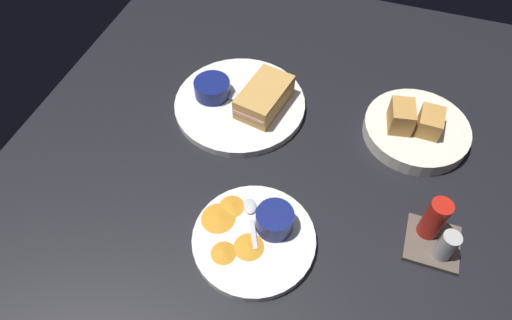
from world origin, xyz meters
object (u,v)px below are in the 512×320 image
Objects in this scene: sandwich_half_near at (264,97)px; spoon_by_dark_ramekin at (239,97)px; plate_chips_companion at (254,240)px; spoon_by_gravy_ramekin at (251,213)px; ramekin_light_gravy at (275,220)px; bread_basket_rear at (416,129)px; ramekin_dark_sauce at (212,88)px; plate_sandwich_main at (240,104)px; condiment_caddy at (436,233)px.

sandwich_half_near is 1.44× the size of spoon_by_dark_ramekin.
plate_chips_companion is 2.21× the size of spoon_by_gravy_ramekin.
ramekin_light_gravy is at bearing 21.40° from sandwich_half_near.
bread_basket_rear is at bearing 95.59° from sandwich_half_near.
spoon_by_dark_ramekin reaches higher than plate_chips_companion.
ramekin_light_gravy is (26.29, 21.93, 0.32)cm from ramekin_dark_sauce.
spoon_by_dark_ramekin is (-0.87, -0.40, 1.16)cm from plate_sandwich_main.
condiment_caddy reaches higher than bread_basket_rear.
bread_basket_rear is (-29.75, 20.43, -1.70)cm from ramekin_light_gravy.
plate_chips_companion is at bearing 14.72° from sandwich_half_near.
ramekin_dark_sauce is at bearing -145.61° from spoon_by_gravy_ramekin.
ramekin_dark_sauce reaches higher than plate_chips_companion.
ramekin_dark_sauce is at bearing -146.75° from plate_chips_companion.
spoon_by_dark_ramekin is 28.39cm from spoon_by_gravy_ramekin.
spoon_by_gravy_ramekin is at bearing -80.00° from condiment_caddy.
plate_sandwich_main is 1.33× the size of bread_basket_rear.
ramekin_light_gravy reaches higher than spoon_by_gravy_ramekin.
plate_chips_companion is 40.20cm from bread_basket_rear.
ramekin_light_gravy is at bearing -34.48° from bread_basket_rear.
bread_basket_rear reaches higher than ramekin_dark_sauce.
sandwich_half_near is 2.22× the size of ramekin_light_gravy.
sandwich_half_near is 31.11cm from bread_basket_rear.
condiment_caddy is (19.69, 41.72, 2.61)cm from plate_sandwich_main.
spoon_by_gravy_ramekin is at bearing -102.12° from ramekin_light_gravy.
bread_basket_rear is at bearing 95.80° from plate_sandwich_main.
ramekin_dark_sauce is 35.31cm from plate_chips_companion.
spoon_by_gravy_ramekin is 31.14cm from condiment_caddy.
ramekin_dark_sauce is (-0.22, -6.23, 2.68)cm from plate_sandwich_main.
spoon_by_gravy_ramekin is (-4.14, -1.98, 1.16)cm from plate_chips_companion.
plate_sandwich_main is 3.64× the size of ramekin_dark_sauce.
ramekin_light_gravy is (26.08, 15.70, 3.00)cm from plate_sandwich_main.
plate_chips_companion is at bearing 33.25° from ramekin_dark_sauce.
spoon_by_dark_ramekin and spoon_by_gravy_ramekin have the same top height.
condiment_caddy reaches higher than sandwich_half_near.
sandwich_half_near reaches higher than ramekin_dark_sauce.
ramekin_light_gravy reaches higher than spoon_by_dark_ramekin.
plate_chips_companion is (29.45, 19.30, -2.68)cm from ramekin_dark_sauce.
ramekin_dark_sauce is at bearing -83.60° from spoon_by_dark_ramekin.
condiment_caddy is at bearing 108.42° from plate_chips_companion.
condiment_caddy reaches higher than spoon_by_dark_ramekin.
ramekin_dark_sauce is 0.37× the size of bread_basket_rear.
spoon_by_dark_ramekin is at bearing 96.40° from ramekin_dark_sauce.
plate_sandwich_main is 2.92× the size of condiment_caddy.
condiment_caddy is (23.36, 5.59, 1.30)cm from bread_basket_rear.
ramekin_light_gravy is 0.68× the size of spoon_by_gravy_ramekin.
ramekin_dark_sauce is 30.70cm from spoon_by_gravy_ramekin.
condiment_caddy is at bearing 60.88° from sandwich_half_near.
ramekin_dark_sauce is 6.06cm from spoon_by_dark_ramekin.
spoon_by_dark_ramekin is at bearing -85.62° from bread_basket_rear.
bread_basket_rear is 24.05cm from condiment_caddy.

